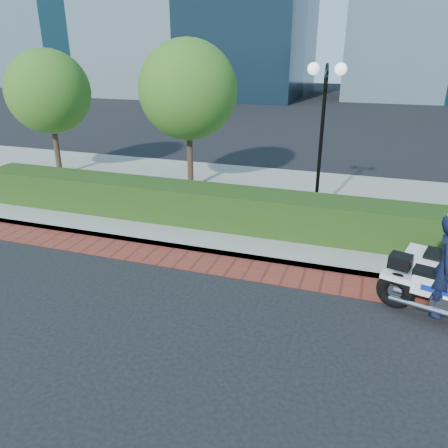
% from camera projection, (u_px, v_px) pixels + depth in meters
% --- Properties ---
extents(ground, '(120.00, 120.00, 0.00)m').
position_uv_depth(ground, '(227.00, 304.00, 8.64)').
color(ground, black).
rests_on(ground, ground).
extents(brick_strip, '(60.00, 1.00, 0.01)m').
position_uv_depth(brick_strip, '(248.00, 270.00, 9.96)').
color(brick_strip, maroon).
rests_on(brick_strip, ground).
extents(sidewalk, '(60.00, 8.00, 0.15)m').
position_uv_depth(sidewalk, '(286.00, 205.00, 13.89)').
color(sidewalk, gray).
rests_on(sidewalk, ground).
extents(hedge_main, '(18.00, 1.20, 1.00)m').
position_uv_depth(hedge_main, '(270.00, 213.00, 11.56)').
color(hedge_main, black).
rests_on(hedge_main, sidewalk).
extents(lamppost, '(1.02, 0.70, 4.21)m').
position_uv_depth(lamppost, '(323.00, 117.00, 11.81)').
color(lamppost, black).
rests_on(lamppost, sidewalk).
extents(tree_a, '(3.00, 3.00, 4.58)m').
position_uv_depth(tree_a, '(49.00, 92.00, 15.82)').
color(tree_a, '#332319').
rests_on(tree_a, sidewalk).
extents(tree_b, '(3.20, 3.20, 4.89)m').
position_uv_depth(tree_b, '(188.00, 90.00, 14.11)').
color(tree_b, '#332319').
rests_on(tree_b, sidewalk).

